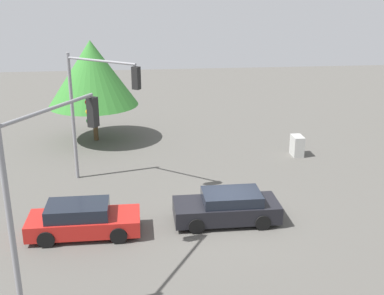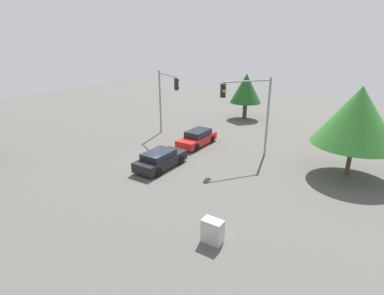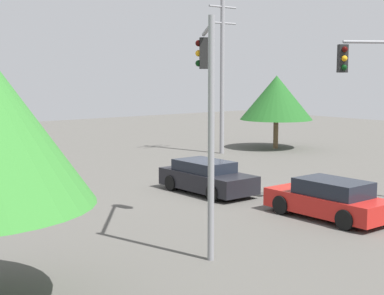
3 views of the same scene
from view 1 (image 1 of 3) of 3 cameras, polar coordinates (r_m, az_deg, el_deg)
ground_plane at (r=21.44m, az=4.14°, el=-8.92°), size 80.00×80.00×0.00m
sedan_red at (r=20.67m, az=-12.83°, el=-8.36°), size 1.94×4.60×1.42m
sedan_dark at (r=21.29m, az=4.20°, el=-7.07°), size 2.03×4.59×1.40m
traffic_signal_main at (r=24.36m, az=-11.31°, el=5.81°), size 2.84×3.67×6.72m
traffic_signal_cross at (r=15.61m, az=-16.88°, el=-2.37°), size 4.06×2.47×6.60m
electrical_cabinet at (r=29.91m, az=12.34°, el=0.21°), size 1.04×0.62×1.24m
tree_right at (r=31.87m, az=-11.78°, el=8.61°), size 5.80×5.80×6.60m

